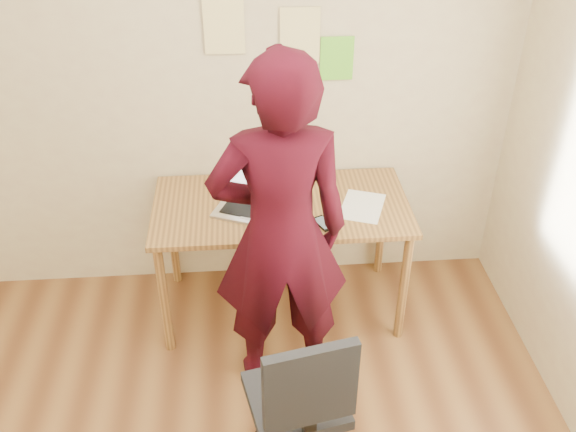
{
  "coord_description": "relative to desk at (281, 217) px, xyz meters",
  "views": [
    {
      "loc": [
        0.21,
        -1.55,
        2.64
      ],
      "look_at": [
        0.4,
        0.95,
        0.95
      ],
      "focal_mm": 40.0,
      "sensor_mm": 36.0,
      "label": 1
    }
  ],
  "objects": [
    {
      "name": "room",
      "position": [
        -0.4,
        -1.38,
        0.7
      ],
      "size": [
        3.58,
        3.58,
        2.78
      ],
      "color": "brown",
      "rests_on": "ground"
    },
    {
      "name": "desk",
      "position": [
        0.0,
        0.0,
        0.0
      ],
      "size": [
        1.4,
        0.7,
        0.74
      ],
      "color": "#A07237",
      "rests_on": "ground"
    },
    {
      "name": "laptop",
      "position": [
        -0.18,
        -0.02,
        0.14
      ],
      "size": [
        0.4,
        0.38,
        0.23
      ],
      "rotation": [
        0.0,
        0.0,
        -0.41
      ],
      "color": "#B7B7BF",
      "rests_on": "desk"
    },
    {
      "name": "paper_sheet",
      "position": [
        0.44,
        -0.06,
        0.09
      ],
      "size": [
        0.31,
        0.36,
        0.0
      ],
      "primitive_type": "cube",
      "rotation": [
        0.0,
        0.0,
        -0.36
      ],
      "color": "white",
      "rests_on": "desk"
    },
    {
      "name": "phone",
      "position": [
        0.21,
        -0.21,
        0.09
      ],
      "size": [
        0.12,
        0.15,
        0.01
      ],
      "rotation": [
        0.0,
        0.0,
        0.46
      ],
      "color": "black",
      "rests_on": "desk"
    },
    {
      "name": "wall_note_left",
      "position": [
        -0.26,
        0.36,
        0.96
      ],
      "size": [
        0.21,
        0.0,
        0.3
      ],
      "primitive_type": "cube",
      "color": "#F2DF90",
      "rests_on": "room"
    },
    {
      "name": "wall_note_mid",
      "position": [
        0.13,
        0.36,
        0.9
      ],
      "size": [
        0.21,
        0.0,
        0.3
      ],
      "primitive_type": "cube",
      "color": "#F2DF90",
      "rests_on": "room"
    },
    {
      "name": "wall_note_right",
      "position": [
        0.33,
        0.36,
        0.77
      ],
      "size": [
        0.18,
        0.0,
        0.24
      ],
      "primitive_type": "cube",
      "color": "#6AD52F",
      "rests_on": "room"
    },
    {
      "name": "office_chair",
      "position": [
        -0.0,
        -1.13,
        -0.27
      ],
      "size": [
        0.47,
        0.48,
        0.91
      ],
      "rotation": [
        0.0,
        0.0,
        0.21
      ],
      "color": "black",
      "rests_on": "ground"
    },
    {
      "name": "person",
      "position": [
        -0.04,
        -0.51,
        0.25
      ],
      "size": [
        0.68,
        0.47,
        1.81
      ],
      "primitive_type": "imported",
      "rotation": [
        0.0,
        0.0,
        3.2
      ],
      "color": "black",
      "rests_on": "ground"
    }
  ]
}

